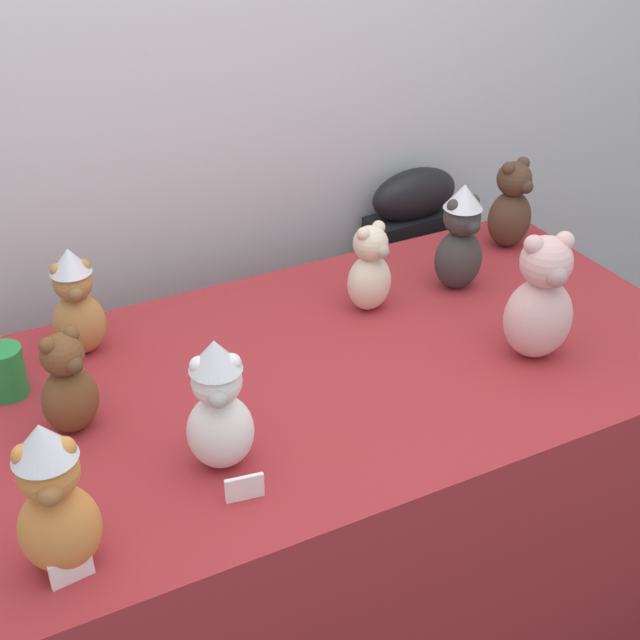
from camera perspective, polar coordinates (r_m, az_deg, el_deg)
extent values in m
cube|color=silver|center=(2.28, -8.30, 16.61)|extent=(7.00, 0.08, 2.60)
cube|color=maroon|center=(2.15, 0.00, -11.82)|extent=(1.74, 0.89, 0.80)
cube|color=black|center=(2.79, 5.63, -0.60)|extent=(0.29, 0.14, 0.80)
ellipsoid|color=black|center=(2.57, 6.16, 8.14)|extent=(0.29, 0.14, 0.15)
ellipsoid|color=#4C3323|center=(2.43, 12.23, 6.45)|extent=(0.15, 0.13, 0.16)
sphere|color=#4C3323|center=(2.38, 12.54, 8.96)|extent=(0.09, 0.09, 0.09)
sphere|color=#4C3323|center=(2.35, 12.19, 9.62)|extent=(0.04, 0.04, 0.04)
sphere|color=#4C3323|center=(2.39, 13.09, 9.91)|extent=(0.04, 0.04, 0.04)
sphere|color=#412E23|center=(2.37, 13.26, 8.46)|extent=(0.04, 0.04, 0.04)
ellipsoid|color=white|center=(1.61, -6.50, -7.21)|extent=(0.15, 0.14, 0.15)
sphere|color=white|center=(1.55, -6.75, -3.96)|extent=(0.09, 0.09, 0.09)
sphere|color=white|center=(1.53, -7.89, -2.96)|extent=(0.03, 0.03, 0.03)
sphere|color=white|center=(1.53, -5.77, -2.78)|extent=(0.03, 0.03, 0.03)
sphere|color=#B4B3AF|center=(1.52, -6.65, -5.05)|extent=(0.04, 0.04, 0.04)
cone|color=silver|center=(1.52, -6.87, -2.27)|extent=(0.10, 0.10, 0.06)
ellipsoid|color=beige|center=(1.95, 14.00, 0.12)|extent=(0.18, 0.16, 0.19)
sphere|color=beige|center=(1.89, 14.53, 3.70)|extent=(0.11, 0.11, 0.11)
sphere|color=beige|center=(1.85, 13.76, 4.78)|extent=(0.04, 0.04, 0.04)
sphere|color=beige|center=(1.88, 15.64, 4.98)|extent=(0.04, 0.04, 0.04)
sphere|color=#A88783|center=(1.85, 15.15, 2.75)|extent=(0.05, 0.05, 0.05)
ellipsoid|color=brown|center=(1.76, -15.95, -4.98)|extent=(0.14, 0.13, 0.14)
sphere|color=brown|center=(1.70, -16.45, -2.17)|extent=(0.08, 0.08, 0.08)
sphere|color=brown|center=(1.67, -17.35, -1.60)|extent=(0.03, 0.03, 0.03)
sphere|color=brown|center=(1.69, -15.90, -0.89)|extent=(0.03, 0.03, 0.03)
sphere|color=brown|center=(1.68, -15.74, -2.84)|extent=(0.03, 0.03, 0.03)
ellipsoid|color=beige|center=(2.08, 3.23, 2.47)|extent=(0.14, 0.13, 0.14)
sphere|color=beige|center=(2.03, 3.31, 5.01)|extent=(0.08, 0.08, 0.08)
sphere|color=beige|center=(2.00, 2.84, 5.61)|extent=(0.03, 0.03, 0.03)
sphere|color=beige|center=(2.04, 3.84, 6.06)|extent=(0.03, 0.03, 0.03)
sphere|color=#ABA08A|center=(2.02, 4.06, 4.49)|extent=(0.03, 0.03, 0.03)
ellipsoid|color=#B27A42|center=(1.99, -15.37, -0.24)|extent=(0.13, 0.11, 0.14)
sphere|color=#B27A42|center=(1.94, -15.80, 2.41)|extent=(0.09, 0.09, 0.09)
sphere|color=#B27A42|center=(1.92, -16.72, 3.13)|extent=(0.03, 0.03, 0.03)
sphere|color=#B27A42|center=(1.92, -15.17, 3.41)|extent=(0.03, 0.03, 0.03)
sphere|color=olive|center=(1.91, -15.65, 1.71)|extent=(0.04, 0.04, 0.04)
cone|color=silver|center=(1.91, -16.02, 3.74)|extent=(0.09, 0.09, 0.06)
ellipsoid|color=#383533|center=(2.20, 8.99, 3.94)|extent=(0.13, 0.11, 0.15)
sphere|color=#383533|center=(2.15, 9.24, 6.62)|extent=(0.09, 0.09, 0.09)
sphere|color=#383533|center=(2.11, 8.72, 7.34)|extent=(0.03, 0.03, 0.03)
sphere|color=#383533|center=(2.15, 9.92, 7.64)|extent=(0.03, 0.03, 0.03)
sphere|color=#32302E|center=(2.12, 9.89, 6.02)|extent=(0.04, 0.04, 0.04)
cone|color=silver|center=(2.12, 9.37, 7.96)|extent=(0.10, 0.10, 0.06)
ellipsoid|color=#D17F3D|center=(1.47, -16.56, -12.87)|extent=(0.15, 0.13, 0.16)
sphere|color=#D17F3D|center=(1.40, -17.29, -9.37)|extent=(0.10, 0.10, 0.10)
sphere|color=#D17F3D|center=(1.38, -18.78, -8.36)|extent=(0.04, 0.04, 0.04)
sphere|color=#D17F3D|center=(1.37, -16.30, -8.01)|extent=(0.04, 0.04, 0.04)
sphere|color=#A06536|center=(1.37, -17.19, -10.73)|extent=(0.04, 0.04, 0.04)
cone|color=silver|center=(1.36, -17.67, -7.53)|extent=(0.10, 0.10, 0.06)
cylinder|color=#238C3D|center=(1.90, -19.79, -3.19)|extent=(0.08, 0.08, 0.11)
cube|color=white|center=(1.48, -15.88, -15.37)|extent=(0.07, 0.02, 0.05)
cube|color=white|center=(1.57, -4.94, -10.84)|extent=(0.07, 0.02, 0.05)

